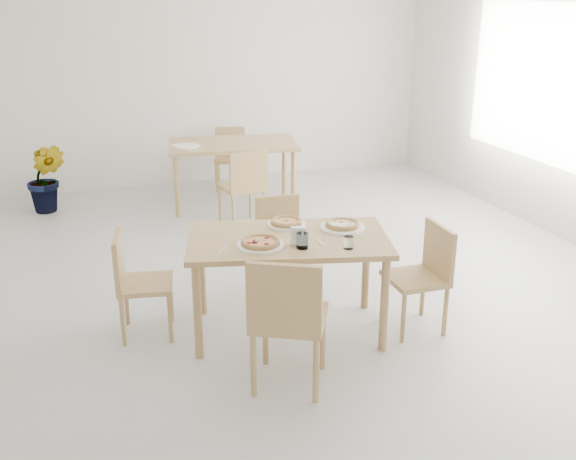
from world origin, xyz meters
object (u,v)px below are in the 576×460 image
object	(u,v)px
plate_mushroom	(342,227)
main_table	(288,249)
plate_pepperoni	(260,245)
pizza_pepperoni	(260,242)
tumbler_b	(348,243)
plate_empty	(186,146)
tumbler_a	(302,241)
napkin_holder	(298,236)
pizza_mushroom	(342,224)
chair_back_n	(230,153)
chair_south	(287,315)
potted_plant	(46,178)
pizza_margherita	(286,222)
chair_east	(425,270)
second_table	(233,150)
chair_north	(281,236)
chair_west	(135,277)
chair_back_s	(245,183)

from	to	relation	value
plate_mushroom	main_table	bearing A→B (deg)	-173.43
plate_mushroom	plate_pepperoni	world-z (taller)	same
main_table	pizza_pepperoni	world-z (taller)	pizza_pepperoni
tumbler_b	plate_empty	bearing A→B (deg)	97.91
tumbler_a	napkin_holder	size ratio (longest dim) A/B	0.85
pizza_mushroom	chair_back_n	distance (m)	3.82
chair_south	potted_plant	world-z (taller)	chair_south
pizza_margherita	napkin_holder	bearing A→B (deg)	-96.91
chair_east	second_table	xyz separation A→B (m)	(-0.59, 3.39, 0.20)
chair_east	pizza_margherita	distance (m)	1.09
second_table	tumbler_a	bearing A→B (deg)	-86.53
chair_south	pizza_pepperoni	size ratio (longest dim) A/B	3.29
chair_north	pizza_margherita	size ratio (longest dim) A/B	2.51
plate_mushroom	tumbler_a	size ratio (longest dim) A/B	3.03
napkin_holder	chair_west	bearing A→B (deg)	177.96
potted_plant	chair_north	bearing A→B (deg)	-55.67
plate_pepperoni	pizza_mushroom	bearing A→B (deg)	12.91
pizza_pepperoni	napkin_holder	xyz separation A→B (m)	(0.26, -0.06, 0.03)
chair_west	napkin_holder	xyz separation A→B (m)	(1.09, -0.48, 0.35)
plate_pepperoni	chair_back_s	world-z (taller)	chair_back_s
chair_west	tumbler_a	distance (m)	1.27
second_table	chair_back_n	size ratio (longest dim) A/B	2.05
chair_north	plate_mushroom	size ratio (longest dim) A/B	2.33
main_table	pizza_pepperoni	bearing A→B (deg)	-141.92
second_table	main_table	bearing A→B (deg)	-87.44
pizza_mushroom	pizza_pepperoni	xyz separation A→B (m)	(-0.68, -0.16, 0.00)
pizza_mushroom	potted_plant	distance (m)	4.12
potted_plant	pizza_pepperoni	bearing A→B (deg)	-68.62
chair_north	plate_pepperoni	size ratio (longest dim) A/B	2.35
chair_west	chair_back_s	distance (m)	2.44
napkin_holder	second_table	world-z (taller)	napkin_holder
chair_north	chair_back_s	bearing A→B (deg)	87.53
chair_west	chair_east	bearing A→B (deg)	-95.52
chair_south	plate_pepperoni	xyz separation A→B (m)	(0.02, 0.64, 0.22)
tumbler_a	chair_back_s	size ratio (longest dim) A/B	0.13
chair_south	pizza_margherita	size ratio (longest dim) A/B	2.98
napkin_holder	plate_pepperoni	bearing A→B (deg)	-170.80
tumbler_b	chair_south	bearing A→B (deg)	-145.25
pizza_mushroom	tumbler_b	xyz separation A→B (m)	(-0.12, -0.39, 0.01)
chair_west	chair_back_n	distance (m)	3.89
pizza_margherita	second_table	xyz separation A→B (m)	(0.32, 2.88, -0.12)
chair_south	second_table	size ratio (longest dim) A/B	0.59
chair_west	plate_pepperoni	size ratio (longest dim) A/B	2.39
chair_north	second_table	bearing A→B (deg)	86.85
plate_pepperoni	pizza_pepperoni	xyz separation A→B (m)	(0.00, -0.00, 0.02)
chair_east	pizza_margherita	world-z (taller)	chair_east
main_table	chair_south	xyz separation A→B (m)	(-0.26, -0.74, -0.13)
chair_east	pizza_mushroom	size ratio (longest dim) A/B	2.56
plate_mushroom	plate_empty	bearing A→B (deg)	101.16
pizza_margherita	chair_back_s	distance (m)	2.11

